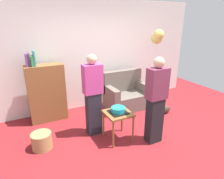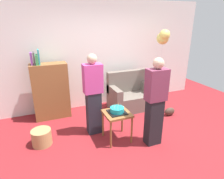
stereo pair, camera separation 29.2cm
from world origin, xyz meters
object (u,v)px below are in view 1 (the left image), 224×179
at_px(bookshelf, 47,92).
at_px(person_holding_cake, 156,101).
at_px(wicker_basket, 42,141).
at_px(couch, 126,95).
at_px(side_table, 118,116).
at_px(handbag, 165,109).
at_px(person_blowing_candles, 93,95).
at_px(balloon_bunch, 157,37).
at_px(birthday_cake, 118,110).

xyz_separation_m(bookshelf, person_holding_cake, (1.63, -1.80, 0.16)).
relative_size(bookshelf, wicker_basket, 4.50).
bearing_deg(couch, side_table, -126.88).
xyz_separation_m(couch, side_table, (-0.90, -1.20, 0.15)).
relative_size(person_holding_cake, handbag, 5.82).
bearing_deg(person_holding_cake, wicker_basket, -23.10).
relative_size(person_holding_cake, wicker_basket, 4.53).
xyz_separation_m(person_blowing_candles, balloon_bunch, (2.03, 0.66, 0.98)).
bearing_deg(birthday_cake, person_blowing_candles, 128.56).
distance_m(side_table, balloon_bunch, 2.41).
bearing_deg(balloon_bunch, side_table, -147.67).
bearing_deg(side_table, couch, 53.12).
bearing_deg(side_table, wicker_basket, 164.84).
height_order(person_holding_cake, balloon_bunch, balloon_bunch).
relative_size(birthday_cake, wicker_basket, 0.89).
bearing_deg(bookshelf, person_holding_cake, -47.89).
height_order(person_holding_cake, handbag, person_holding_cake).
xyz_separation_m(bookshelf, wicker_basket, (-0.31, -1.07, -0.52)).
height_order(person_blowing_candles, balloon_bunch, balloon_bunch).
distance_m(bookshelf, birthday_cake, 1.78).
bearing_deg(birthday_cake, handbag, 14.99).
distance_m(side_table, handbag, 1.69).
distance_m(birthday_cake, person_blowing_candles, 0.57).
relative_size(bookshelf, birthday_cake, 5.06).
bearing_deg(handbag, birthday_cake, -165.01).
xyz_separation_m(birthday_cake, person_holding_cake, (0.58, -0.36, 0.21)).
bearing_deg(wicker_basket, balloon_bunch, 12.96).
relative_size(bookshelf, side_table, 2.82).
height_order(handbag, balloon_bunch, balloon_bunch).
height_order(bookshelf, person_blowing_candles, person_blowing_candles).
distance_m(person_holding_cake, balloon_bunch, 2.07).
xyz_separation_m(birthday_cake, person_blowing_candles, (-0.33, 0.41, 0.21)).
xyz_separation_m(couch, bookshelf, (-1.95, 0.24, 0.33)).
distance_m(bookshelf, person_blowing_candles, 1.27).
xyz_separation_m(birthday_cake, balloon_bunch, (1.70, 1.08, 1.19)).
bearing_deg(wicker_basket, bookshelf, 73.64).
bearing_deg(handbag, wicker_basket, -178.92).
distance_m(wicker_basket, handbag, 2.96).
distance_m(couch, handbag, 1.06).
distance_m(birthday_cake, balloon_bunch, 2.33).
bearing_deg(birthday_cake, bookshelf, 126.12).
height_order(person_blowing_candles, person_holding_cake, same).
xyz_separation_m(couch, person_holding_cake, (-0.32, -1.56, 0.49)).
relative_size(couch, bookshelf, 0.68).
bearing_deg(wicker_basket, person_holding_cake, -20.60).
height_order(birthday_cake, balloon_bunch, balloon_bunch).
bearing_deg(wicker_basket, handbag, 1.08).
height_order(couch, balloon_bunch, balloon_bunch).
height_order(birthday_cake, person_blowing_candles, person_blowing_candles).
bearing_deg(bookshelf, handbag, -21.01).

